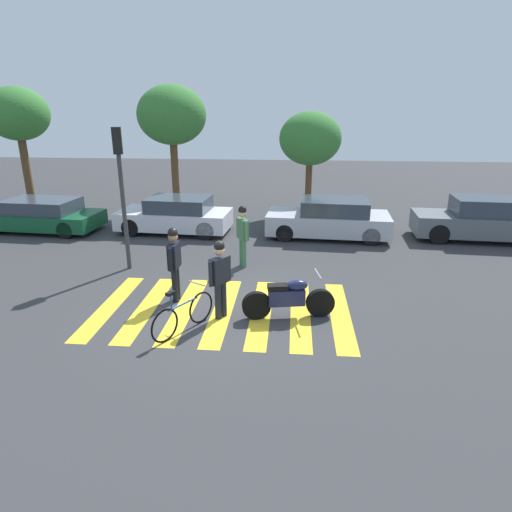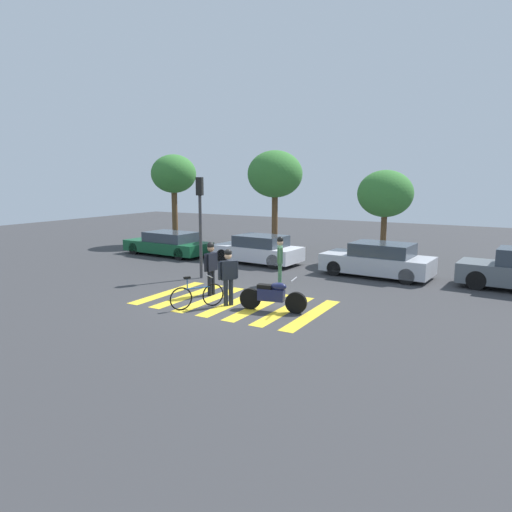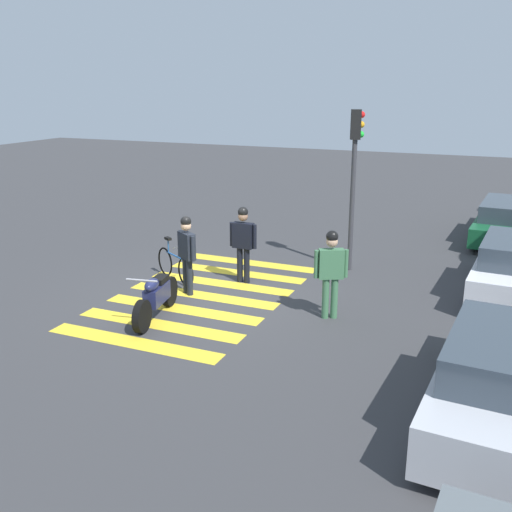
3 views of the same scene
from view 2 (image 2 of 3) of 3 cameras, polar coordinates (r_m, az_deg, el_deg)
ground_plane at (r=15.10m, az=-2.69°, el=-5.69°), size 60.00×60.00×0.00m
police_motorcycle at (r=14.05m, az=2.03°, el=-4.91°), size 2.07×0.68×1.04m
leaning_bicycle at (r=14.50m, az=-7.18°, el=-4.81°), size 0.96×1.52×1.02m
officer_on_foot at (r=14.56m, az=-3.40°, el=-2.06°), size 0.43×0.58×1.80m
officer_by_motorcycle at (r=15.89m, az=-5.51°, el=-1.01°), size 0.24×0.69×1.83m
pedestrian_bystander at (r=17.34m, az=2.93°, el=-0.12°), size 0.40×0.62×1.82m
crosswalk_stripes at (r=15.10m, az=-2.69°, el=-5.67°), size 5.85×3.57×0.01m
car_green_compact at (r=24.61m, az=-10.59°, el=1.47°), size 4.79×2.18×1.20m
car_white_van at (r=21.82m, az=0.27°, el=0.76°), size 4.21×2.08×1.32m
car_silver_sedan at (r=19.56m, az=14.62°, el=-0.51°), size 4.43×2.15×1.37m
traffic_light_pole at (r=18.51m, az=-6.80°, el=5.51°), size 0.30×0.35×3.98m
street_tree_near at (r=28.46m, az=-9.98°, el=9.71°), size 2.64×2.64×5.31m
street_tree_mid at (r=24.72m, az=2.32°, el=9.84°), size 2.86×2.86×5.36m
street_tree_far at (r=22.66m, az=15.44°, el=7.26°), size 2.55×2.55×4.31m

